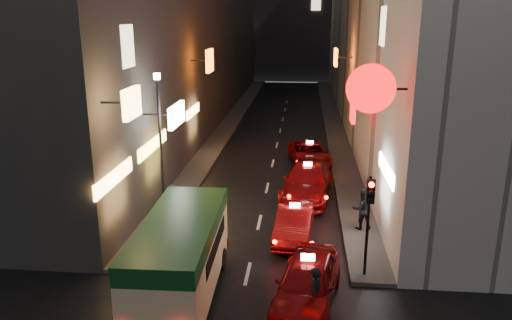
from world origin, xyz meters
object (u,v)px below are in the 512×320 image
(traffic_light, at_px, (369,206))
(lamp_post, at_px, (160,137))
(pedestrian_crossing, at_px, (317,291))
(minibus, at_px, (180,249))
(taxi_near, at_px, (307,279))

(traffic_light, distance_m, lamp_post, 9.42)
(pedestrian_crossing, height_order, traffic_light, traffic_light)
(minibus, height_order, traffic_light, traffic_light)
(pedestrian_crossing, bearing_deg, traffic_light, -13.29)
(minibus, height_order, lamp_post, lamp_post)
(pedestrian_crossing, relative_size, traffic_light, 0.55)
(taxi_near, relative_size, pedestrian_crossing, 3.05)
(minibus, relative_size, traffic_light, 1.77)
(minibus, bearing_deg, lamp_post, 110.36)
(taxi_near, bearing_deg, minibus, 179.91)
(taxi_near, xyz_separation_m, traffic_light, (1.96, 1.68, 1.80))
(minibus, relative_size, lamp_post, 1.00)
(taxi_near, distance_m, lamp_post, 9.25)
(taxi_near, height_order, lamp_post, lamp_post)
(traffic_light, xyz_separation_m, lamp_post, (-8.20, 4.53, 1.04))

